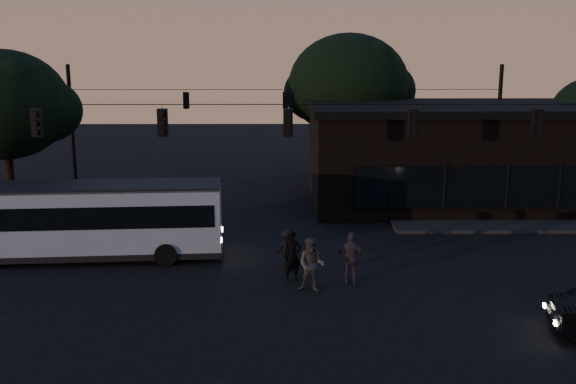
{
  "coord_description": "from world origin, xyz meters",
  "views": [
    {
      "loc": [
        -0.22,
        -19.04,
        7.77
      ],
      "look_at": [
        0.0,
        4.0,
        3.0
      ],
      "focal_mm": 40.0,
      "sensor_mm": 36.0,
      "label": 1
    }
  ],
  "objects_px": {
    "bus": "(86,217)",
    "pedestrian_c": "(352,258)",
    "building": "(449,153)",
    "pedestrian_b": "(311,265)",
    "pedestrian_d": "(289,250)",
    "pedestrian_a": "(292,256)"
  },
  "relations": [
    {
      "from": "pedestrian_c",
      "to": "building",
      "type": "bearing_deg",
      "value": -101.98
    },
    {
      "from": "pedestrian_a",
      "to": "pedestrian_d",
      "type": "distance_m",
      "value": 1.27
    },
    {
      "from": "pedestrian_b",
      "to": "building",
      "type": "bearing_deg",
      "value": 73.85
    },
    {
      "from": "pedestrian_d",
      "to": "bus",
      "type": "bearing_deg",
      "value": 13.95
    },
    {
      "from": "pedestrian_b",
      "to": "pedestrian_c",
      "type": "bearing_deg",
      "value": 41.01
    },
    {
      "from": "pedestrian_a",
      "to": "pedestrian_c",
      "type": "height_order",
      "value": "pedestrian_c"
    },
    {
      "from": "pedestrian_a",
      "to": "bus",
      "type": "bearing_deg",
      "value": 142.99
    },
    {
      "from": "pedestrian_c",
      "to": "pedestrian_a",
      "type": "bearing_deg",
      "value": 7.14
    },
    {
      "from": "pedestrian_d",
      "to": "pedestrian_b",
      "type": "bearing_deg",
      "value": 132.81
    },
    {
      "from": "building",
      "to": "pedestrian_a",
      "type": "height_order",
      "value": "building"
    },
    {
      "from": "bus",
      "to": "pedestrian_a",
      "type": "height_order",
      "value": "bus"
    },
    {
      "from": "pedestrian_d",
      "to": "pedestrian_a",
      "type": "bearing_deg",
      "value": 119.72
    },
    {
      "from": "building",
      "to": "pedestrian_b",
      "type": "xyz_separation_m",
      "value": [
        -8.22,
        -14.22,
        -1.77
      ]
    },
    {
      "from": "bus",
      "to": "pedestrian_b",
      "type": "bearing_deg",
      "value": -27.53
    },
    {
      "from": "pedestrian_b",
      "to": "pedestrian_c",
      "type": "height_order",
      "value": "pedestrian_b"
    },
    {
      "from": "bus",
      "to": "pedestrian_c",
      "type": "xyz_separation_m",
      "value": [
        10.15,
        -3.03,
        -0.75
      ]
    },
    {
      "from": "pedestrian_c",
      "to": "pedestrian_d",
      "type": "bearing_deg",
      "value": -20.26
    },
    {
      "from": "building",
      "to": "pedestrian_b",
      "type": "height_order",
      "value": "building"
    },
    {
      "from": "pedestrian_c",
      "to": "bus",
      "type": "bearing_deg",
      "value": -1.89
    },
    {
      "from": "bus",
      "to": "pedestrian_c",
      "type": "distance_m",
      "value": 10.62
    },
    {
      "from": "building",
      "to": "pedestrian_c",
      "type": "distance_m",
      "value": 15.19
    },
    {
      "from": "pedestrian_c",
      "to": "pedestrian_d",
      "type": "xyz_separation_m",
      "value": [
        -2.19,
        1.53,
        -0.14
      ]
    }
  ]
}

